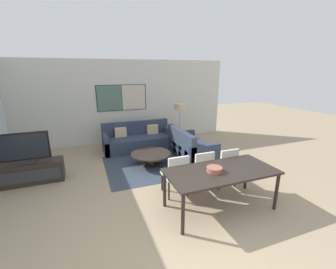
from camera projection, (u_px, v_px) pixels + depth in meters
name	position (u px, v px, depth m)	size (l,w,h in m)	color
ground_plane	(194.00, 257.00, 3.07)	(24.00, 24.00, 0.00)	#9E896B
wall_back	(120.00, 102.00, 7.68)	(7.77, 0.09, 2.80)	silver
area_rug	(151.00, 165.00, 6.02)	(2.36, 2.11, 0.01)	#333D4C
tv_console	(29.00, 173.00, 5.03)	(1.43, 0.46, 0.48)	black
television	(24.00, 148.00, 4.87)	(1.00, 0.20, 0.69)	#2D2D33
sofa_main	(138.00, 140.00, 7.25)	(2.19, 0.86, 0.85)	#2D384C
sofa_side	(189.00, 148.00, 6.48)	(0.86, 1.61, 0.85)	#2D384C
coffee_table	(151.00, 156.00, 5.95)	(1.05, 1.05, 0.34)	black
dining_table	(221.00, 174.00, 3.98)	(1.97, 0.93, 0.75)	black
dining_chair_left	(176.00, 173.00, 4.46)	(0.46, 0.46, 0.87)	beige
dining_chair_centre	(201.00, 168.00, 4.66)	(0.46, 0.46, 0.87)	beige
dining_chair_right	(225.00, 165.00, 4.84)	(0.46, 0.46, 0.87)	beige
fruit_bowl	(214.00, 169.00, 3.90)	(0.28, 0.28, 0.08)	#995642
floor_lamp	(180.00, 109.00, 7.42)	(0.38, 0.38, 1.40)	#2D2D33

